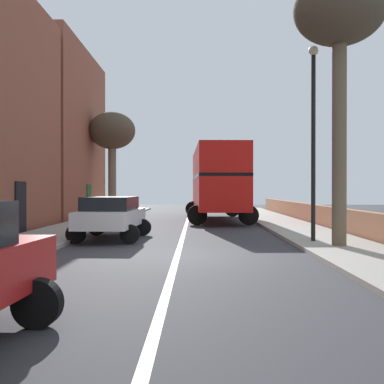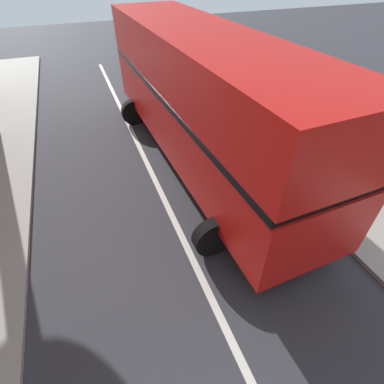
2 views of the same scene
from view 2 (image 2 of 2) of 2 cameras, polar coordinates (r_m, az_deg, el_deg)
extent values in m
cube|color=red|center=(9.27, 1.47, 14.05)|extent=(2.87, 10.84, 1.70)
cube|color=black|center=(8.91, 1.57, 19.44)|extent=(2.90, 10.74, 0.16)
cube|color=red|center=(8.65, 1.68, 24.59)|extent=(2.87, 10.84, 1.50)
cube|color=black|center=(13.97, -8.44, 23.10)|extent=(2.20, 0.14, 1.19)
cylinder|color=black|center=(12.53, -11.40, 15.18)|extent=(1.01, 0.33, 1.00)
cylinder|color=black|center=(13.23, -0.17, 17.29)|extent=(1.01, 0.33, 1.00)
cylinder|color=black|center=(6.80, 4.26, -8.77)|extent=(1.01, 0.33, 1.00)
cylinder|color=black|center=(8.01, 20.86, -2.77)|extent=(1.01, 0.33, 1.00)
camera|label=1|loc=(20.18, 140.65, -44.87)|focal=44.76mm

